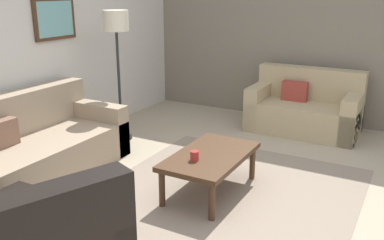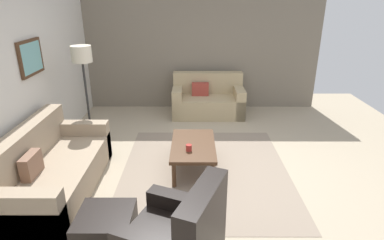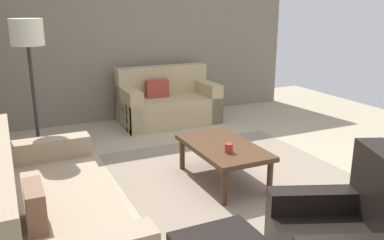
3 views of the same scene
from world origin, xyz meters
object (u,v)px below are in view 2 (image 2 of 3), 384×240
Objects in this scene: coffee_table at (193,147)px; framed_artwork at (31,58)px; cup at (189,148)px; couch_loveseat at (208,100)px; lamp_standing at (83,65)px; ottoman at (106,230)px; couch_main at (48,172)px.

framed_artwork is at bearing 81.35° from coffee_table.
cup is (-0.22, 0.06, 0.10)m from coffee_table.
lamp_standing is (-1.58, 2.08, 1.11)m from couch_loveseat.
ottoman is 0.51× the size of coffee_table.
coffee_table is at bearing -15.51° from cup.
couch_main is at bearing 101.82° from cup.
couch_loveseat reaches higher than ottoman.
couch_main is at bearing -155.89° from framed_artwork.
couch_loveseat is (3.01, -2.22, 0.01)m from couch_main.
coffee_table is at bearing -72.36° from couch_main.
couch_main is 2.00m from coffee_table.
ottoman is (-4.00, 1.21, -0.10)m from couch_loveseat.
lamp_standing is at bearing 19.76° from ottoman.
couch_loveseat is 2.84m from lamp_standing.
framed_artwork reaches higher than couch_loveseat.
coffee_table is (0.61, -1.90, 0.06)m from couch_main.
lamp_standing is at bearing -50.58° from framed_artwork.
framed_artwork reaches higher than coffee_table.
framed_artwork is at bearing 129.42° from lamp_standing.
framed_artwork is (1.95, 1.44, 1.41)m from ottoman.
framed_artwork is (-2.05, 2.65, 1.31)m from couch_loveseat.
coffee_table is 0.64× the size of lamp_standing.
couch_main is 22.43× the size of cup.
couch_loveseat is at bearing -36.43° from couch_main.
cup is at bearing -78.18° from couch_main.
ottoman is (-0.99, -1.01, -0.10)m from couch_main.
cup is at bearing -104.19° from framed_artwork.
coffee_table is 0.25m from cup.
couch_main is 1.68m from framed_artwork.
ottoman is at bearing 163.15° from couch_loveseat.
couch_loveseat is 2.36× the size of framed_artwork.
couch_loveseat is 2.69× the size of ottoman.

